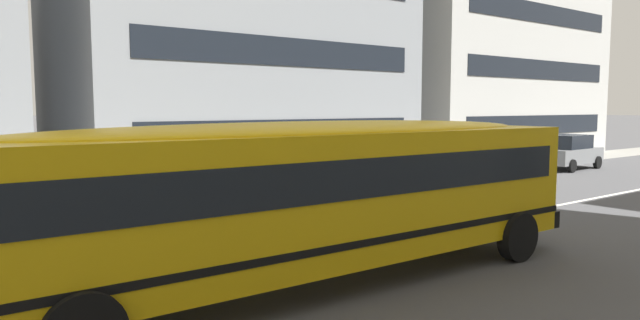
# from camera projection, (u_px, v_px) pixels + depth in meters

# --- Properties ---
(ground_plane) EXTENTS (400.00, 400.00, 0.00)m
(ground_plane) POSITION_uv_depth(u_px,v_px,m) (305.00, 254.00, 11.38)
(ground_plane) COLOR #4C4C4F
(sidewalk_far) EXTENTS (120.00, 3.00, 0.01)m
(sidewalk_far) POSITION_uv_depth(u_px,v_px,m) (156.00, 201.00, 17.77)
(sidewalk_far) COLOR gray
(sidewalk_far) RESTS_ON ground_plane
(lane_centreline) EXTENTS (110.00, 0.16, 0.01)m
(lane_centreline) POSITION_uv_depth(u_px,v_px,m) (305.00, 254.00, 11.38)
(lane_centreline) COLOR silver
(lane_centreline) RESTS_ON ground_plane
(school_bus) EXTENTS (12.28, 3.08, 2.73)m
(school_bus) POSITION_uv_depth(u_px,v_px,m) (302.00, 189.00, 9.27)
(school_bus) COLOR yellow
(school_bus) RESTS_ON ground_plane
(parked_car_grey_end_of_row) EXTENTS (3.99, 2.05, 1.64)m
(parked_car_grey_end_of_row) POSITION_uv_depth(u_px,v_px,m) (567.00, 151.00, 26.88)
(parked_car_grey_end_of_row) COLOR gray
(parked_car_grey_end_of_row) RESTS_ON ground_plane
(parked_car_white_by_lamppost) EXTENTS (3.92, 1.91, 1.64)m
(parked_car_white_by_lamppost) POSITION_uv_depth(u_px,v_px,m) (360.00, 169.00, 19.20)
(parked_car_white_by_lamppost) COLOR silver
(parked_car_white_by_lamppost) RESTS_ON ground_plane
(apartment_block_far_right) EXTENTS (16.04, 12.32, 16.50)m
(apartment_block_far_right) POSITION_uv_depth(u_px,v_px,m) (459.00, 27.00, 37.38)
(apartment_block_far_right) COLOR #B7B7B2
(apartment_block_far_right) RESTS_ON ground_plane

